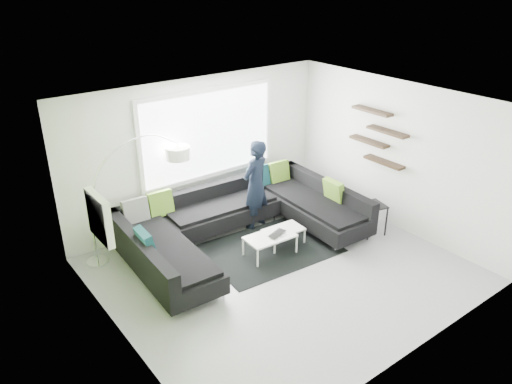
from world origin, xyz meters
The scene contains 9 objects.
ground centered at (0.00, 0.00, 0.00)m, with size 5.50×5.50×0.00m, color gray.
room_shell centered at (0.04, 0.21, 1.81)m, with size 5.54×5.04×2.82m.
sectional_sofa centered at (0.01, 1.08, 0.39)m, with size 4.26×2.75×0.89m.
rug centered at (0.27, 0.66, 0.01)m, with size 2.26×1.65×0.01m, color black.
coffee_table centered at (0.37, 0.58, 0.18)m, with size 1.12×0.65×0.37m, color white.
arc_lamp centered at (-2.35, 2.08, 1.03)m, with size 1.91×0.52×2.06m, color silver, non-canonical shape.
side_table centered at (2.15, -0.04, 0.30)m, with size 0.43×0.43×0.60m, color black.
person centered at (0.59, 1.50, 0.87)m, with size 0.73×0.59×1.74m, color black.
laptop centered at (0.30, 0.43, 0.38)m, with size 0.44×0.35×0.03m, color black.
Camera 1 is at (-4.58, -5.31, 4.67)m, focal length 35.00 mm.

